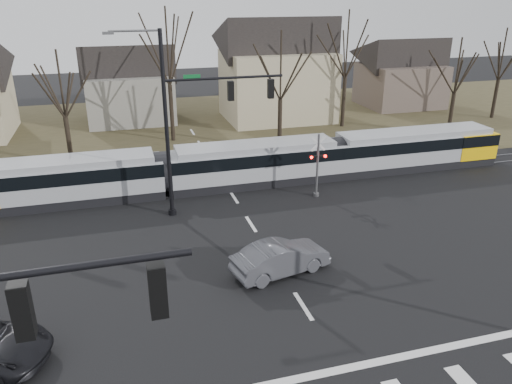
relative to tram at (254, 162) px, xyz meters
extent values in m
plane|color=black|center=(-1.84, -16.00, -1.50)|extent=(140.00, 140.00, 0.00)
cube|color=#38331E|center=(-1.84, 16.00, -1.49)|extent=(140.00, 28.00, 0.01)
cube|color=silver|center=(-1.84, -17.80, -1.49)|extent=(28.00, 0.35, 0.01)
cube|color=silver|center=(-1.84, -14.00, -1.49)|extent=(0.18, 2.00, 0.01)
cube|color=silver|center=(-1.84, -10.00, -1.49)|extent=(0.18, 2.00, 0.01)
cube|color=silver|center=(-1.84, -6.00, -1.49)|extent=(0.18, 2.00, 0.01)
cube|color=silver|center=(-1.84, -2.00, -1.49)|extent=(0.18, 2.00, 0.01)
cube|color=silver|center=(-1.84, 2.00, -1.49)|extent=(0.18, 2.00, 0.01)
cube|color=silver|center=(-1.84, 6.00, -1.49)|extent=(0.18, 2.00, 0.01)
cube|color=silver|center=(-1.84, 10.00, -1.49)|extent=(0.18, 2.00, 0.01)
cube|color=silver|center=(-1.84, 14.00, -1.49)|extent=(0.18, 2.00, 0.01)
cube|color=#59595E|center=(-1.84, -0.90, -1.47)|extent=(90.00, 0.12, 0.06)
cube|color=#59595E|center=(-1.84, 0.50, -1.47)|extent=(90.00, 0.12, 0.06)
cube|color=gray|center=(-12.07, 0.00, -0.12)|extent=(12.24, 2.64, 2.75)
cube|color=black|center=(-12.07, 0.00, 0.43)|extent=(12.26, 2.67, 0.80)
cube|color=gray|center=(0.17, 0.00, -0.12)|extent=(11.30, 2.64, 2.75)
cube|color=black|center=(0.17, 0.00, 0.43)|extent=(11.32, 2.67, 0.80)
cube|color=gray|center=(11.93, 0.00, -0.12)|extent=(12.24, 2.64, 2.75)
cube|color=black|center=(11.93, 0.00, 0.43)|extent=(12.26, 2.67, 0.80)
cube|color=yellow|center=(16.55, 0.00, -0.04)|extent=(3.01, 2.69, 1.84)
imported|color=#4A4B51|center=(-1.90, -11.25, -0.75)|extent=(3.62, 5.25, 1.50)
cube|color=black|center=(-10.26, -22.00, 5.40)|extent=(0.32, 0.32, 1.05)
sphere|color=#FF0C07|center=(-10.26, -22.00, 5.73)|extent=(0.22, 0.22, 0.22)
cube|color=black|center=(-7.99, -22.00, 5.40)|extent=(0.32, 0.32, 1.05)
sphere|color=#FF0C07|center=(-7.99, -22.00, 5.73)|extent=(0.22, 0.22, 0.22)
cylinder|color=black|center=(-5.84, -3.50, 3.60)|extent=(0.22, 0.22, 10.20)
cylinder|color=black|center=(-5.84, -3.50, -1.35)|extent=(0.44, 0.44, 0.30)
cylinder|color=black|center=(-2.59, -3.50, 6.10)|extent=(6.50, 0.14, 0.14)
cube|color=#0C5926|center=(-4.34, -3.50, 6.25)|extent=(0.90, 0.03, 0.22)
cube|color=black|center=(-2.26, -3.50, 5.40)|extent=(0.32, 0.32, 1.05)
sphere|color=#FF0C07|center=(-2.26, -3.50, 5.73)|extent=(0.22, 0.22, 0.22)
cube|color=black|center=(0.01, -3.50, 5.40)|extent=(0.32, 0.32, 1.05)
sphere|color=#FF0C07|center=(0.01, -3.50, 5.73)|extent=(0.22, 0.22, 0.22)
cube|color=#59595B|center=(-8.34, -3.50, 8.52)|extent=(0.55, 0.22, 0.14)
cylinder|color=#59595B|center=(3.16, -3.20, 0.50)|extent=(0.14, 0.14, 4.00)
cylinder|color=#59595B|center=(3.16, -3.20, -1.40)|extent=(0.36, 0.36, 0.20)
cube|color=silver|center=(3.16, -3.20, 1.90)|extent=(0.95, 0.04, 0.95)
cube|color=silver|center=(3.16, -3.20, 1.90)|extent=(0.95, 0.04, 0.95)
cube|color=black|center=(3.16, -3.20, 1.10)|extent=(1.00, 0.10, 0.12)
sphere|color=#FF0C07|center=(2.71, -3.28, 1.10)|extent=(0.18, 0.18, 0.18)
sphere|color=#FF0C07|center=(3.61, -3.28, 1.10)|extent=(0.18, 0.18, 0.18)
cube|color=slate|center=(-6.84, 20.00, 0.75)|extent=(8.00, 7.00, 4.50)
cube|color=tan|center=(7.16, 17.00, 1.75)|extent=(10.00, 8.00, 6.50)
cube|color=brown|center=(22.16, 19.00, 0.75)|extent=(8.00, 7.00, 4.50)
camera|label=1|loc=(-8.39, -29.90, 10.45)|focal=35.00mm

